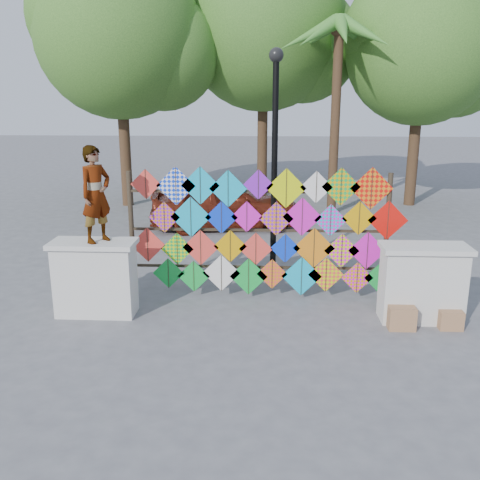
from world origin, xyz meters
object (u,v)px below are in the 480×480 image
Objects in this scene: sedan at (225,203)px; vendor_woman at (96,194)px; kite_rack at (265,232)px; lamppost at (275,143)px.

vendor_woman is at bearing 156.48° from sedan.
kite_rack is 5.38m from sedan.
lamppost reaches higher than kite_rack.
lamppost is at bearing -19.15° from vendor_woman.
sedan is at bearing 108.05° from lamppost.
kite_rack is at bearing -176.82° from sedan.
sedan is 0.92× the size of lamppost.
kite_rack is 3.00m from vendor_woman.
sedan is (-1.12, 5.23, -0.53)m from kite_rack.
vendor_woman reaches higher than kite_rack.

